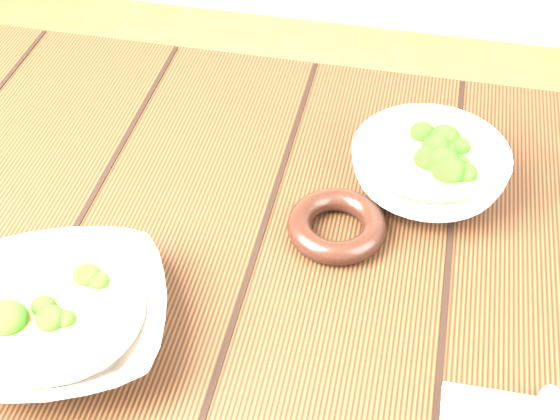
# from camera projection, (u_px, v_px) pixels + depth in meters

# --- Properties ---
(table) EXTENTS (1.20, 0.80, 0.75)m
(table) POSITION_uv_depth(u_px,v_px,m) (267.00, 351.00, 0.88)
(table) COLOR black
(table) RESTS_ON ground
(soup_bowl_front) EXTENTS (0.25, 0.25, 0.06)m
(soup_bowl_front) POSITION_uv_depth(u_px,v_px,m) (61.00, 319.00, 0.73)
(soup_bowl_front) COLOR silver
(soup_bowl_front) RESTS_ON table
(soup_bowl_back) EXTENTS (0.18, 0.18, 0.06)m
(soup_bowl_back) POSITION_uv_depth(u_px,v_px,m) (429.00, 169.00, 0.87)
(soup_bowl_back) COLOR silver
(soup_bowl_back) RESTS_ON table
(trivet) EXTENTS (0.14, 0.14, 0.03)m
(trivet) POSITION_uv_depth(u_px,v_px,m) (337.00, 226.00, 0.83)
(trivet) COLOR black
(trivet) RESTS_ON table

